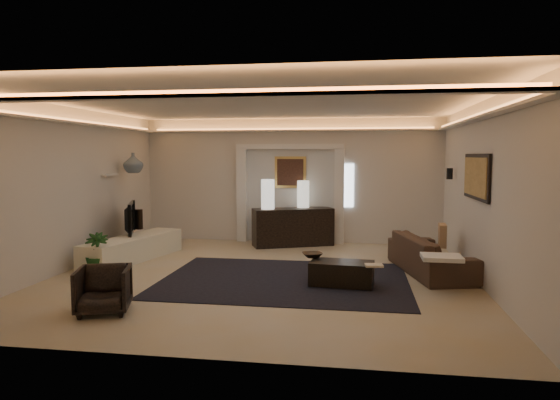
# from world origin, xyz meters

# --- Properties ---
(floor) EXTENTS (7.00, 7.00, 0.00)m
(floor) POSITION_xyz_m (0.00, 0.00, 0.00)
(floor) COLOR #AFA592
(floor) RESTS_ON ground
(ceiling) EXTENTS (7.00, 7.00, 0.00)m
(ceiling) POSITION_xyz_m (0.00, 0.00, 2.90)
(ceiling) COLOR white
(ceiling) RESTS_ON ground
(wall_back) EXTENTS (7.00, 0.00, 7.00)m
(wall_back) POSITION_xyz_m (0.00, 3.50, 1.45)
(wall_back) COLOR silver
(wall_back) RESTS_ON ground
(wall_front) EXTENTS (7.00, 0.00, 7.00)m
(wall_front) POSITION_xyz_m (0.00, -3.50, 1.45)
(wall_front) COLOR silver
(wall_front) RESTS_ON ground
(wall_left) EXTENTS (0.00, 7.00, 7.00)m
(wall_left) POSITION_xyz_m (-3.50, 0.00, 1.45)
(wall_left) COLOR silver
(wall_left) RESTS_ON ground
(wall_right) EXTENTS (0.00, 7.00, 7.00)m
(wall_right) POSITION_xyz_m (3.50, 0.00, 1.45)
(wall_right) COLOR silver
(wall_right) RESTS_ON ground
(cove_soffit) EXTENTS (7.00, 7.00, 0.04)m
(cove_soffit) POSITION_xyz_m (0.00, 0.00, 2.62)
(cove_soffit) COLOR silver
(cove_soffit) RESTS_ON ceiling
(daylight_slit) EXTENTS (0.25, 0.03, 1.00)m
(daylight_slit) POSITION_xyz_m (1.35, 3.48, 1.35)
(daylight_slit) COLOR white
(daylight_slit) RESTS_ON wall_back
(area_rug) EXTENTS (4.00, 3.00, 0.01)m
(area_rug) POSITION_xyz_m (0.40, -0.20, 0.01)
(area_rug) COLOR black
(area_rug) RESTS_ON ground
(pilaster_left) EXTENTS (0.22, 0.20, 2.20)m
(pilaster_left) POSITION_xyz_m (-1.15, 3.40, 1.10)
(pilaster_left) COLOR silver
(pilaster_left) RESTS_ON ground
(pilaster_right) EXTENTS (0.22, 0.20, 2.20)m
(pilaster_right) POSITION_xyz_m (1.15, 3.40, 1.10)
(pilaster_right) COLOR silver
(pilaster_right) RESTS_ON ground
(alcove_header) EXTENTS (2.52, 0.20, 0.12)m
(alcove_header) POSITION_xyz_m (0.00, 3.40, 2.25)
(alcove_header) COLOR silver
(alcove_header) RESTS_ON wall_back
(painting_frame) EXTENTS (0.74, 0.04, 0.74)m
(painting_frame) POSITION_xyz_m (0.00, 3.47, 1.65)
(painting_frame) COLOR tan
(painting_frame) RESTS_ON wall_back
(painting_canvas) EXTENTS (0.62, 0.02, 0.62)m
(painting_canvas) POSITION_xyz_m (0.00, 3.44, 1.65)
(painting_canvas) COLOR #4C2D1E
(painting_canvas) RESTS_ON wall_back
(art_panel_frame) EXTENTS (0.04, 1.64, 0.74)m
(art_panel_frame) POSITION_xyz_m (3.47, 0.30, 1.70)
(art_panel_frame) COLOR black
(art_panel_frame) RESTS_ON wall_right
(art_panel_gold) EXTENTS (0.02, 1.50, 0.62)m
(art_panel_gold) POSITION_xyz_m (3.44, 0.30, 1.70)
(art_panel_gold) COLOR tan
(art_panel_gold) RESTS_ON wall_right
(wall_sconce) EXTENTS (0.12, 0.12, 0.22)m
(wall_sconce) POSITION_xyz_m (3.38, 2.20, 1.68)
(wall_sconce) COLOR black
(wall_sconce) RESTS_ON wall_right
(wall_niche) EXTENTS (0.10, 0.55, 0.04)m
(wall_niche) POSITION_xyz_m (-3.44, 1.40, 1.65)
(wall_niche) COLOR silver
(wall_niche) RESTS_ON wall_left
(console) EXTENTS (1.87, 1.21, 0.90)m
(console) POSITION_xyz_m (0.13, 2.97, 0.40)
(console) COLOR black
(console) RESTS_ON ground
(lamp_left) EXTENTS (0.39, 0.39, 0.66)m
(lamp_left) POSITION_xyz_m (-0.41, 2.76, 1.09)
(lamp_left) COLOR silver
(lamp_left) RESTS_ON console
(lamp_right) EXTENTS (0.28, 0.28, 0.61)m
(lamp_right) POSITION_xyz_m (0.33, 3.25, 1.09)
(lamp_right) COLOR silver
(lamp_right) RESTS_ON console
(media_ledge) EXTENTS (1.14, 2.57, 0.47)m
(media_ledge) POSITION_xyz_m (-2.77, 0.94, 0.22)
(media_ledge) COLOR beige
(media_ledge) RESTS_ON ground
(tv) EXTENTS (1.09, 0.53, 0.64)m
(tv) POSITION_xyz_m (-3.08, 1.30, 0.77)
(tv) COLOR black
(tv) RESTS_ON media_ledge
(figurine) EXTENTS (0.16, 0.16, 0.43)m
(figurine) POSITION_xyz_m (-3.08, 1.91, 0.64)
(figurine) COLOR black
(figurine) RESTS_ON media_ledge
(ginger_jar) EXTENTS (0.47, 0.47, 0.43)m
(ginger_jar) POSITION_xyz_m (-3.15, 1.85, 1.88)
(ginger_jar) COLOR #3A525C
(ginger_jar) RESTS_ON wall_niche
(plant) EXTENTS (0.51, 0.51, 0.70)m
(plant) POSITION_xyz_m (-2.90, -0.21, 0.35)
(plant) COLOR #153A14
(plant) RESTS_ON ground
(sofa) EXTENTS (2.33, 1.33, 0.64)m
(sofa) POSITION_xyz_m (2.83, 0.70, 0.32)
(sofa) COLOR #562E1C
(sofa) RESTS_ON ground
(throw_blanket) EXTENTS (0.58, 0.48, 0.06)m
(throw_blanket) POSITION_xyz_m (2.80, -0.67, 0.55)
(throw_blanket) COLOR white
(throw_blanket) RESTS_ON sofa
(throw_pillow) EXTENTS (0.16, 0.43, 0.42)m
(throw_pillow) POSITION_xyz_m (3.15, 1.44, 0.55)
(throw_pillow) COLOR #A88359
(throw_pillow) RESTS_ON sofa
(coffee_table) EXTENTS (1.02, 0.63, 0.36)m
(coffee_table) POSITION_xyz_m (1.34, -0.43, 0.20)
(coffee_table) COLOR black
(coffee_table) RESTS_ON ground
(bowl) EXTENTS (0.42, 0.42, 0.08)m
(bowl) POSITION_xyz_m (0.85, -0.16, 0.45)
(bowl) COLOR #362719
(bowl) RESTS_ON coffee_table
(magazine) EXTENTS (0.28, 0.22, 0.03)m
(magazine) POSITION_xyz_m (1.83, -0.69, 0.42)
(magazine) COLOR beige
(magazine) RESTS_ON coffee_table
(armchair) EXTENTS (0.82, 0.83, 0.61)m
(armchair) POSITION_xyz_m (-1.68, -2.26, 0.30)
(armchair) COLOR #37281D
(armchair) RESTS_ON ground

